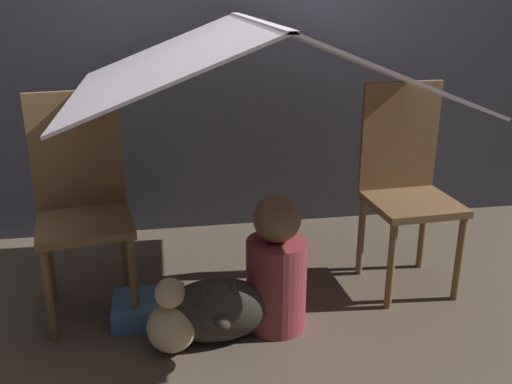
# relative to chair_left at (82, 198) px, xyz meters

# --- Properties ---
(ground_plane) EXTENTS (8.80, 8.80, 0.00)m
(ground_plane) POSITION_rel_chair_left_xyz_m (0.79, -0.32, -0.55)
(ground_plane) COLOR brown
(wall_back) EXTENTS (7.00, 0.05, 2.50)m
(wall_back) POSITION_rel_chair_left_xyz_m (0.79, 0.90, 0.70)
(wall_back) COLOR #3D3D47
(wall_back) RESTS_ON ground_plane
(chair_left) EXTENTS (0.47, 0.47, 1.02)m
(chair_left) POSITION_rel_chair_left_xyz_m (0.00, 0.00, 0.00)
(chair_left) COLOR brown
(chair_left) RESTS_ON ground_plane
(chair_right) EXTENTS (0.44, 0.44, 1.02)m
(chair_right) POSITION_rel_chair_left_xyz_m (1.57, 0.00, 0.00)
(chair_right) COLOR brown
(chair_right) RESTS_ON ground_plane
(sheet_canopy) EXTENTS (1.56, 1.37, 0.31)m
(sheet_canopy) POSITION_rel_chair_left_xyz_m (0.79, -0.08, 0.63)
(sheet_canopy) COLOR silver
(person_front) EXTENTS (0.27, 0.27, 0.63)m
(person_front) POSITION_rel_chair_left_xyz_m (0.84, -0.33, -0.27)
(person_front) COLOR maroon
(person_front) RESTS_ON ground_plane
(dog) EXTENTS (0.47, 0.41, 0.38)m
(dog) POSITION_rel_chair_left_xyz_m (0.56, -0.43, -0.38)
(dog) COLOR #332D28
(dog) RESTS_ON ground_plane
(floor_cushion) EXTENTS (0.33, 0.27, 0.10)m
(floor_cushion) POSITION_rel_chair_left_xyz_m (0.27, -0.17, -0.50)
(floor_cushion) COLOR #4C7FB2
(floor_cushion) RESTS_ON ground_plane
(plush_toy) EXTENTS (0.21, 0.21, 0.33)m
(plush_toy) POSITION_rel_chair_left_xyz_m (0.37, -0.44, -0.42)
(plush_toy) COLOR beige
(plush_toy) RESTS_ON ground_plane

